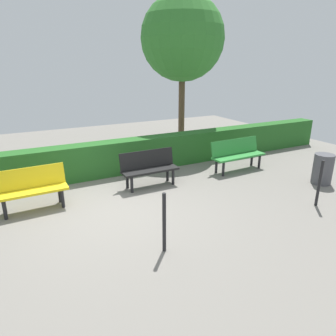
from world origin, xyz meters
TOP-DOWN VIEW (x-y plane):
  - ground_plane at (0.00, 0.00)m, footprint 17.83×17.83m
  - bench_green at (-3.83, -0.74)m, footprint 1.63×0.53m
  - bench_black at (-1.17, -0.79)m, footprint 1.39×0.46m
  - bench_yellow at (1.46, -0.71)m, footprint 1.39×0.50m
  - hedge_row at (-1.18, -2.01)m, footprint 13.83×0.51m
  - tree_near at (-3.81, -3.85)m, footprint 2.78×2.78m
  - railing_post_near at (-3.84, 1.86)m, footprint 0.06×0.06m
  - railing_post_mid at (-0.25, 1.86)m, footprint 0.06×0.06m
  - trash_bin at (-5.05, 1.05)m, footprint 0.47×0.47m

SIDE VIEW (x-z plane):
  - ground_plane at x=0.00m, z-range 0.00..0.00m
  - trash_bin at x=-5.05m, z-range 0.00..0.75m
  - hedge_row at x=-1.18m, z-range 0.00..0.90m
  - bench_yellow at x=1.46m, z-range 0.05..0.91m
  - bench_black at x=-1.17m, z-range 0.05..0.91m
  - bench_green at x=-3.83m, z-range 0.05..0.91m
  - railing_post_near at x=-3.84m, z-range 0.00..1.00m
  - railing_post_mid at x=-0.25m, z-range 0.00..1.00m
  - tree_near at x=-3.81m, z-range 1.11..6.14m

